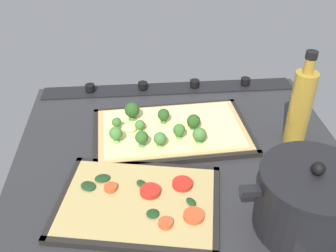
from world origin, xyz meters
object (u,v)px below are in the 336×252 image
(cooking_pot, at_px, (310,201))
(veggie_pizza_back, at_px, (141,201))
(oil_bottle, at_px, (301,106))
(baking_tray_front, at_px, (172,132))
(broccoli_pizza, at_px, (168,129))
(baking_tray_back, at_px, (139,203))

(cooking_pot, bearing_deg, veggie_pizza_back, -15.14)
(veggie_pizza_back, distance_m, oil_bottle, 0.43)
(baking_tray_front, relative_size, broccoli_pizza, 1.07)
(oil_bottle, bearing_deg, broccoli_pizza, -9.31)
(oil_bottle, bearing_deg, cooking_pot, 74.12)
(baking_tray_front, xyz_separation_m, oil_bottle, (-0.29, 0.05, 0.09))
(broccoli_pizza, distance_m, cooking_pot, 0.39)
(broccoli_pizza, relative_size, baking_tray_back, 1.05)
(baking_tray_back, relative_size, oil_bottle, 1.53)
(broccoli_pizza, height_order, baking_tray_back, broccoli_pizza)
(baking_tray_back, height_order, veggie_pizza_back, veggie_pizza_back)
(baking_tray_front, bearing_deg, cooking_pot, 124.15)
(veggie_pizza_back, bearing_deg, broccoli_pizza, -107.59)
(broccoli_pizza, bearing_deg, veggie_pizza_back, 72.41)
(oil_bottle, bearing_deg, veggie_pizza_back, 26.00)
(baking_tray_back, distance_m, veggie_pizza_back, 0.01)
(baking_tray_back, bearing_deg, oil_bottle, -154.25)
(broccoli_pizza, bearing_deg, baking_tray_front, -155.51)
(baking_tray_back, distance_m, oil_bottle, 0.44)
(baking_tray_front, bearing_deg, oil_bottle, 169.45)
(cooking_pot, relative_size, oil_bottle, 1.12)
(broccoli_pizza, relative_size, oil_bottle, 1.60)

